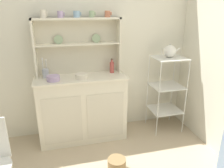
{
  "coord_description": "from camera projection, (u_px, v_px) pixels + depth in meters",
  "views": [
    {
      "loc": [
        -0.23,
        -1.3,
        1.74
      ],
      "look_at": [
        0.38,
        1.12,
        0.85
      ],
      "focal_mm": 34.78,
      "sensor_mm": 36.0,
      "label": 1
    }
  ],
  "objects": [
    {
      "name": "hutch_cabinet",
      "position": [
        82.0,
        107.0,
        2.93
      ],
      "size": [
        1.17,
        0.45,
        0.89
      ],
      "color": "silver",
      "rests_on": "ground"
    },
    {
      "name": "hutch_shelf_unit",
      "position": [
        78.0,
        42.0,
        2.79
      ],
      "size": [
        1.09,
        0.18,
        0.72
      ],
      "color": "beige",
      "rests_on": "hutch_cabinet"
    },
    {
      "name": "jam_bottle",
      "position": [
        112.0,
        67.0,
        2.93
      ],
      "size": [
        0.06,
        0.06,
        0.19
      ],
      "color": "#B74C47",
      "rests_on": "hutch_cabinet"
    },
    {
      "name": "cup_terracotta_4",
      "position": [
        108.0,
        14.0,
        2.73
      ],
      "size": [
        0.09,
        0.07,
        0.08
      ],
      "color": "#C67556",
      "rests_on": "hutch_shelf_unit"
    },
    {
      "name": "cup_lilac_1",
      "position": [
        60.0,
        14.0,
        2.59
      ],
      "size": [
        0.09,
        0.07,
        0.08
      ],
      "color": "#B79ECC",
      "rests_on": "hutch_shelf_unit"
    },
    {
      "name": "porcelain_teapot",
      "position": [
        170.0,
        51.0,
        2.92
      ],
      "size": [
        0.26,
        0.17,
        0.19
      ],
      "color": "white",
      "rests_on": "bakers_rack"
    },
    {
      "name": "floor_basket",
      "position": [
        117.0,
        165.0,
        2.41
      ],
      "size": [
        0.2,
        0.2,
        0.16
      ],
      "primitive_type": "cylinder",
      "color": "#93754C",
      "rests_on": "ground"
    },
    {
      "name": "cup_sage_3",
      "position": [
        92.0,
        14.0,
        2.68
      ],
      "size": [
        0.08,
        0.07,
        0.08
      ],
      "color": "#9EB78E",
      "rests_on": "hutch_shelf_unit"
    },
    {
      "name": "wall_back",
      "position": [
        75.0,
        46.0,
        2.89
      ],
      "size": [
        3.84,
        0.05,
        2.5
      ],
      "primitive_type": "cube",
      "color": "silver",
      "rests_on": "ground"
    },
    {
      "name": "bowl_floral_medium",
      "position": [
        81.0,
        76.0,
        2.7
      ],
      "size": [
        0.16,
        0.16,
        0.06
      ],
      "primitive_type": "cylinder",
      "color": "silver",
      "rests_on": "hutch_cabinet"
    },
    {
      "name": "cup_sky_2",
      "position": [
        77.0,
        14.0,
        2.64
      ],
      "size": [
        0.09,
        0.08,
        0.08
      ],
      "color": "#8EB2D1",
      "rests_on": "hutch_shelf_unit"
    },
    {
      "name": "cup_cream_0",
      "position": [
        43.0,
        14.0,
        2.54
      ],
      "size": [
        0.08,
        0.07,
        0.09
      ],
      "color": "silver",
      "rests_on": "hutch_shelf_unit"
    },
    {
      "name": "utensil_jar",
      "position": [
        46.0,
        73.0,
        2.73
      ],
      "size": [
        0.08,
        0.08,
        0.25
      ],
      "color": "#B2B7C6",
      "rests_on": "hutch_cabinet"
    },
    {
      "name": "bowl_mixing_large",
      "position": [
        53.0,
        78.0,
        2.62
      ],
      "size": [
        0.16,
        0.16,
        0.06
      ],
      "primitive_type": "cylinder",
      "color": "#B79ECC",
      "rests_on": "hutch_cabinet"
    },
    {
      "name": "bakers_rack",
      "position": [
        167.0,
        85.0,
        3.08
      ],
      "size": [
        0.43,
        0.4,
        1.09
      ],
      "color": "silver",
      "rests_on": "ground"
    }
  ]
}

